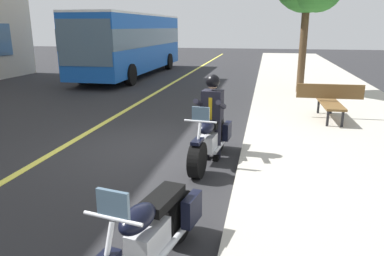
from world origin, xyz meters
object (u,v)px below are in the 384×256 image
motorcycle_main (210,140)px  rider_main (212,109)px  bus_near (132,41)px  bench_sidewalk (330,99)px  motorcycle_parked (151,235)px

motorcycle_main → rider_main: (-0.19, 0.02, 0.58)m
bus_near → bench_sidewalk: 12.92m
motorcycle_main → motorcycle_parked: same height
bus_near → motorcycle_parked: bearing=21.0°
rider_main → motorcycle_parked: size_ratio=0.79×
motorcycle_main → bus_near: size_ratio=0.20×
rider_main → motorcycle_parked: bearing=-1.7°
rider_main → bus_near: bearing=-153.1°
bus_near → bench_sidewalk: size_ratio=6.09×
rider_main → motorcycle_parked: rider_main is taller
motorcycle_main → bench_sidewalk: 4.57m
motorcycle_parked → bus_near: 17.40m
bench_sidewalk → rider_main: bearing=-39.3°
motorcycle_main → bus_near: 14.22m
motorcycle_main → bench_sidewalk: (-3.60, 2.81, 0.26)m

